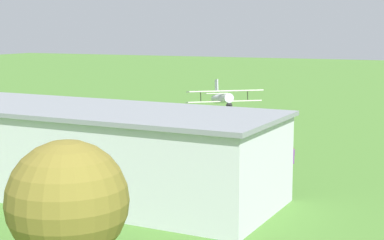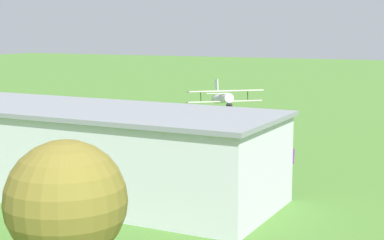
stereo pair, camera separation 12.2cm
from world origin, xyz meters
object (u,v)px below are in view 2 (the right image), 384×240
at_px(person_walking_on_apron, 293,155).
at_px(tree_by_windsock, 66,201).
at_px(hangar, 81,150).
at_px(biplane, 223,98).
at_px(person_near_hangar_door, 102,140).
at_px(person_by_parked_cars, 56,136).
at_px(car_silver, 27,141).
at_px(person_watching_takeoff, 115,139).

relative_size(person_walking_on_apron, tree_by_windsock, 0.20).
height_order(hangar, biplane, biplane).
xyz_separation_m(person_walking_on_apron, tree_by_windsock, (0.27, 36.95, 4.84)).
height_order(person_near_hangar_door, person_by_parked_cars, person_by_parked_cars).
xyz_separation_m(car_silver, tree_by_windsock, (-29.23, 32.00, 4.80)).
bearing_deg(tree_by_windsock, person_near_hangar_door, -58.91).
height_order(person_near_hangar_door, tree_by_windsock, tree_by_windsock).
relative_size(hangar, car_silver, 7.96).
bearing_deg(hangar, biplane, -98.27).
bearing_deg(person_by_parked_cars, hangar, 132.72).
bearing_deg(car_silver, person_walking_on_apron, -170.47).
xyz_separation_m(biplane, car_silver, (19.96, 9.76, -4.81)).
xyz_separation_m(car_silver, person_watching_takeoff, (-8.54, -5.14, -0.05)).
xyz_separation_m(hangar, person_near_hangar_door, (9.18, -17.07, -2.78)).
height_order(person_walking_on_apron, tree_by_windsock, tree_by_windsock).
bearing_deg(person_near_hangar_door, person_watching_takeoff, -135.23).
bearing_deg(hangar, person_watching_takeoff, -65.87).
distance_m(car_silver, person_walking_on_apron, 29.92).
distance_m(hangar, car_silver, 21.29).
height_order(biplane, car_silver, biplane).
bearing_deg(person_near_hangar_door, biplane, -155.55).
xyz_separation_m(car_silver, person_by_parked_cars, (-1.07, -3.89, -0.04)).
height_order(car_silver, person_by_parked_cars, car_silver).
relative_size(car_silver, person_near_hangar_door, 2.59).
bearing_deg(hangar, person_walking_on_apron, -125.62).
xyz_separation_m(biplane, person_near_hangar_door, (12.49, 5.68, -4.88)).
bearing_deg(person_walking_on_apron, person_near_hangar_door, 2.26).
relative_size(car_silver, person_by_parked_cars, 2.50).
relative_size(biplane, person_near_hangar_door, 4.87).
xyz_separation_m(person_near_hangar_door, tree_by_windsock, (-21.76, 36.08, 4.87)).
bearing_deg(car_silver, tree_by_windsock, 132.41).
bearing_deg(person_walking_on_apron, car_silver, 9.53).
bearing_deg(tree_by_windsock, person_by_parked_cars, -51.88).
distance_m(biplane, tree_by_windsock, 42.78).
distance_m(biplane, person_walking_on_apron, 11.74).
relative_size(person_near_hangar_door, person_by_parked_cars, 0.97).
xyz_separation_m(biplane, tree_by_windsock, (-9.27, 41.76, -0.01)).
height_order(biplane, person_watching_takeoff, biplane).
xyz_separation_m(hangar, person_by_parked_cars, (15.58, -16.87, -2.74)).
bearing_deg(person_near_hangar_door, tree_by_windsock, 121.09).
relative_size(person_watching_takeoff, person_walking_on_apron, 0.99).
xyz_separation_m(person_watching_takeoff, person_walking_on_apron, (-20.97, 0.18, 0.01)).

